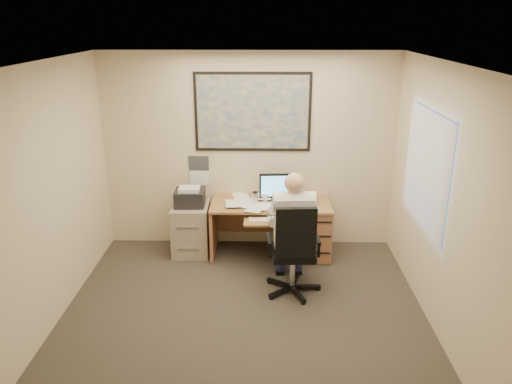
{
  "coord_description": "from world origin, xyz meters",
  "views": [
    {
      "loc": [
        0.22,
        -4.38,
        3.1
      ],
      "look_at": [
        0.12,
        1.3,
        1.1
      ],
      "focal_mm": 35.0,
      "sensor_mm": 36.0,
      "label": 1
    }
  ],
  "objects_px": {
    "desk": "(295,223)",
    "person": "(293,233)",
    "office_chair": "(292,267)",
    "filing_cabinet": "(191,224)"
  },
  "relations": [
    {
      "from": "filing_cabinet",
      "to": "person",
      "type": "relative_size",
      "value": 0.65
    },
    {
      "from": "desk",
      "to": "person",
      "type": "height_order",
      "value": "person"
    },
    {
      "from": "filing_cabinet",
      "to": "office_chair",
      "type": "distance_m",
      "value": 1.73
    },
    {
      "from": "desk",
      "to": "office_chair",
      "type": "xyz_separation_m",
      "value": [
        -0.08,
        -1.07,
        -0.11
      ]
    },
    {
      "from": "filing_cabinet",
      "to": "office_chair",
      "type": "xyz_separation_m",
      "value": [
        1.34,
        -1.09,
        -0.07
      ]
    },
    {
      "from": "desk",
      "to": "person",
      "type": "xyz_separation_m",
      "value": [
        -0.08,
        -0.99,
        0.29
      ]
    },
    {
      "from": "desk",
      "to": "person",
      "type": "distance_m",
      "value": 1.03
    },
    {
      "from": "office_chair",
      "to": "person",
      "type": "relative_size",
      "value": 0.79
    },
    {
      "from": "filing_cabinet",
      "to": "person",
      "type": "bearing_deg",
      "value": -37.75
    },
    {
      "from": "office_chair",
      "to": "person",
      "type": "xyz_separation_m",
      "value": [
        0.0,
        0.08,
        0.39
      ]
    }
  ]
}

